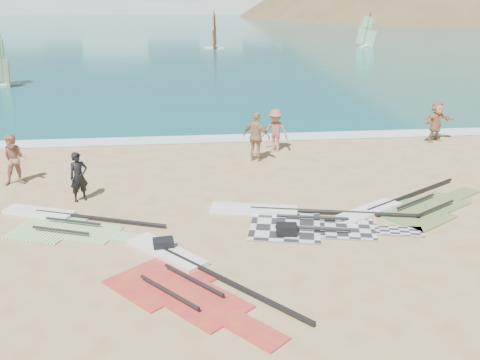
{
  "coord_description": "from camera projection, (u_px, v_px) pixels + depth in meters",
  "views": [
    {
      "loc": [
        -1.59,
        -10.69,
        6.23
      ],
      "look_at": [
        -0.0,
        4.0,
        1.0
      ],
      "focal_mm": 40.0,
      "sensor_mm": 36.0,
      "label": 1
    }
  ],
  "objects": [
    {
      "name": "ground",
      "position": [
        259.0,
        279.0,
        12.26
      ],
      "size": [
        300.0,
        300.0,
        0.0
      ],
      "primitive_type": "plane",
      "color": "tan",
      "rests_on": "ground"
    },
    {
      "name": "windsurfer_centre",
      "position": [
        215.0,
        37.0,
        61.15
      ],
      "size": [
        2.39,
        2.78,
        4.21
      ],
      "rotation": [
        0.0,
        0.0,
        -0.21
      ],
      "color": "white",
      "rests_on": "ground"
    },
    {
      "name": "beachgoer_right",
      "position": [
        436.0,
        122.0,
        23.18
      ],
      "size": [
        1.73,
        1.09,
        1.78
      ],
      "primitive_type": "imported",
      "rotation": [
        0.0,
        0.0,
        0.37
      ],
      "color": "tan",
      "rests_on": "ground"
    },
    {
      "name": "beachgoer_back",
      "position": [
        257.0,
        137.0,
        20.47
      ],
      "size": [
        1.2,
        1.02,
        1.93
      ],
      "primitive_type": "imported",
      "rotation": [
        0.0,
        0.0,
        2.56
      ],
      "color": "tan",
      "rests_on": "ground"
    },
    {
      "name": "surf_line",
      "position": [
        220.0,
        139.0,
        23.79
      ],
      "size": [
        300.0,
        1.2,
        0.04
      ],
      "primitive_type": "cube",
      "color": "white",
      "rests_on": "ground"
    },
    {
      "name": "windsurfer_right",
      "position": [
        366.0,
        37.0,
        62.94
      ],
      "size": [
        1.94,
        1.94,
        3.88
      ],
      "rotation": [
        0.0,
        0.0,
        0.79
      ],
      "color": "white",
      "rests_on": "ground"
    },
    {
      "name": "rig_green",
      "position": [
        61.0,
        222.0,
        15.14
      ],
      "size": [
        4.85,
        3.06,
        0.2
      ],
      "rotation": [
        0.0,
        0.0,
        -0.37
      ],
      "color": "#4FB218",
      "rests_on": "ground"
    },
    {
      "name": "windsurfer_left",
      "position": [
        3.0,
        70.0,
        36.68
      ],
      "size": [
        2.05,
        2.13,
        3.76
      ],
      "rotation": [
        0.0,
        0.0,
        0.59
      ],
      "color": "white",
      "rests_on": "ground"
    },
    {
      "name": "gear_bag_near",
      "position": [
        163.0,
        245.0,
        13.53
      ],
      "size": [
        0.56,
        0.44,
        0.32
      ],
      "primitive_type": "cube",
      "rotation": [
        0.0,
        0.0,
        0.14
      ],
      "color": "black",
      "rests_on": "ground"
    },
    {
      "name": "beachgoer_left",
      "position": [
        15.0,
        160.0,
        17.96
      ],
      "size": [
        0.97,
        0.83,
        1.76
      ],
      "primitive_type": "imported",
      "rotation": [
        0.0,
        0.0,
        0.21
      ],
      "color": "tan",
      "rests_on": "ground"
    },
    {
      "name": "sea",
      "position": [
        186.0,
        17.0,
        135.97
      ],
      "size": [
        300.0,
        240.0,
        0.06
      ],
      "primitive_type": "cube",
      "color": "#0C5155",
      "rests_on": "ground"
    },
    {
      "name": "beachgoer_mid",
      "position": [
        275.0,
        130.0,
        21.76
      ],
      "size": [
        1.3,
        1.16,
        1.74
      ],
      "primitive_type": "imported",
      "rotation": [
        0.0,
        0.0,
        -0.58
      ],
      "color": "#965C4F",
      "rests_on": "ground"
    },
    {
      "name": "rig_grey",
      "position": [
        295.0,
        219.0,
        15.37
      ],
      "size": [
        6.06,
        3.05,
        0.2
      ],
      "rotation": [
        0.0,
        0.0,
        -0.22
      ],
      "color": "#2A292C",
      "rests_on": "ground"
    },
    {
      "name": "person_wetsuit",
      "position": [
        79.0,
        177.0,
        16.57
      ],
      "size": [
        0.69,
        0.61,
        1.58
      ],
      "primitive_type": "imported",
      "rotation": [
        0.0,
        0.0,
        0.52
      ],
      "color": "black",
      "rests_on": "ground"
    },
    {
      "name": "rig_red",
      "position": [
        182.0,
        275.0,
        12.3
      ],
      "size": [
        4.43,
        5.28,
        0.2
      ],
      "rotation": [
        0.0,
        0.0,
        -0.86
      ],
      "color": "#C81B3F",
      "rests_on": "ground"
    },
    {
      "name": "rig_orange",
      "position": [
        405.0,
        207.0,
        16.17
      ],
      "size": [
        5.35,
        3.91,
        0.2
      ],
      "rotation": [
        0.0,
        0.0,
        0.56
      ],
      "color": "orange",
      "rests_on": "ground"
    },
    {
      "name": "gear_bag_far",
      "position": [
        287.0,
        230.0,
        14.35
      ],
      "size": [
        0.59,
        0.45,
        0.33
      ],
      "primitive_type": "cube",
      "rotation": [
        0.0,
        0.0,
        -0.12
      ],
      "color": "black",
      "rests_on": "ground"
    }
  ]
}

